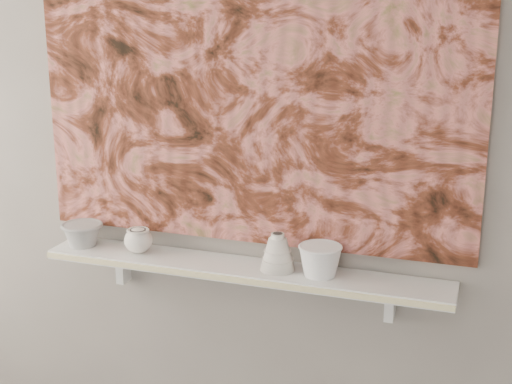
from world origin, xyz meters
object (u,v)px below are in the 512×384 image
at_px(painting, 249,80).
at_px(bell_vessel, 278,252).
at_px(bowl_white, 320,260).
at_px(bowl_grey, 82,234).
at_px(shelf, 242,269).
at_px(cup_cream, 138,240).

distance_m(painting, bell_vessel, 0.57).
height_order(bell_vessel, bowl_white, bell_vessel).
bearing_deg(bowl_grey, bell_vessel, 0.00).
height_order(shelf, bell_vessel, bell_vessel).
distance_m(bowl_grey, bell_vessel, 0.74).
bearing_deg(bowl_grey, cup_cream, 0.00).
bearing_deg(bell_vessel, cup_cream, 180.00).
bearing_deg(painting, bowl_white, -16.70).
bearing_deg(shelf, cup_cream, 180.00).
height_order(painting, bowl_white, painting).
distance_m(shelf, bowl_grey, 0.61).
relative_size(cup_cream, bowl_white, 0.69).
xyz_separation_m(cup_cream, bell_vessel, (0.51, 0.00, 0.02)).
bearing_deg(bell_vessel, painting, 147.17).
relative_size(painting, bowl_white, 10.56).
height_order(shelf, painting, painting).
xyz_separation_m(painting, cup_cream, (-0.39, -0.08, -0.57)).
bearing_deg(shelf, bowl_grey, 180.00).
bearing_deg(cup_cream, painting, 11.78).
xyz_separation_m(cup_cream, bowl_white, (0.65, 0.00, 0.01)).
bearing_deg(painting, bell_vessel, -32.83).
distance_m(cup_cream, bell_vessel, 0.51).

